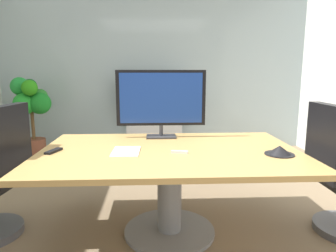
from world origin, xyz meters
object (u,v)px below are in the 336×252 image
object	(u,v)px
potted_plant	(32,109)
remote_control	(54,151)
tv_monitor	(161,100)
conference_phone	(280,151)
conference_table	(170,169)
wall_display_unit	(154,126)

from	to	relation	value
potted_plant	remote_control	world-z (taller)	potted_plant
tv_monitor	potted_plant	world-z (taller)	tv_monitor
potted_plant	conference_phone	xyz separation A→B (m)	(2.81, -2.51, -0.03)
conference_table	wall_display_unit	distance (m)	2.60
conference_table	conference_phone	xyz separation A→B (m)	(0.83, -0.18, 0.19)
conference_phone	remote_control	distance (m)	1.74
wall_display_unit	remote_control	distance (m)	2.75
wall_display_unit	potted_plant	size ratio (longest dim) A/B	1.04
tv_monitor	wall_display_unit	size ratio (longest dim) A/B	0.64
potted_plant	conference_phone	distance (m)	3.77
conference_phone	potted_plant	bearing A→B (deg)	138.24
remote_control	conference_phone	bearing A→B (deg)	13.12
conference_table	remote_control	xyz separation A→B (m)	(-0.91, -0.02, 0.17)
wall_display_unit	conference_phone	xyz separation A→B (m)	(0.94, -2.78, 0.31)
tv_monitor	wall_display_unit	xyz separation A→B (m)	(-0.06, 2.11, -0.64)
wall_display_unit	potted_plant	world-z (taller)	wall_display_unit
conference_phone	wall_display_unit	bearing A→B (deg)	108.68
conference_phone	remote_control	bearing A→B (deg)	174.73
potted_plant	conference_phone	bearing A→B (deg)	-41.76
conference_phone	remote_control	world-z (taller)	conference_phone
wall_display_unit	conference_phone	bearing A→B (deg)	-71.32
wall_display_unit	remote_control	size ratio (longest dim) A/B	7.71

